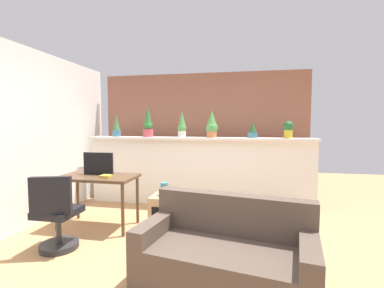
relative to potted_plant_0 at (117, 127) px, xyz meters
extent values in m
plane|color=tan|center=(1.57, -1.99, -1.44)|extent=(12.00, 12.00, 0.00)
cube|color=white|center=(1.57, 0.01, -0.83)|extent=(4.07, 0.16, 1.22)
cube|color=white|center=(1.57, -0.03, -0.20)|extent=(4.07, 0.32, 0.04)
cube|color=#935B47|center=(1.57, 0.61, -0.19)|extent=(4.07, 0.10, 2.50)
cube|color=white|center=(-0.72, -1.59, -0.14)|extent=(0.12, 4.40, 2.60)
cylinder|color=#386B84|center=(0.00, 0.00, -0.12)|extent=(0.16, 0.16, 0.12)
cone|color=#3D843D|center=(0.00, 0.00, 0.09)|extent=(0.12, 0.12, 0.30)
cylinder|color=#B7474C|center=(0.64, -0.01, -0.11)|extent=(0.19, 0.19, 0.15)
sphere|color=#2D7033|center=(0.64, -0.01, 0.02)|extent=(0.17, 0.17, 0.17)
cone|color=#2D7033|center=(0.64, -0.01, 0.22)|extent=(0.15, 0.15, 0.33)
cylinder|color=silver|center=(1.29, -0.05, -0.12)|extent=(0.14, 0.14, 0.12)
sphere|color=#4C9347|center=(1.29, -0.05, -0.02)|extent=(0.16, 0.16, 0.16)
cone|color=#4C9347|center=(1.29, -0.05, 0.15)|extent=(0.14, 0.14, 0.28)
cylinder|color=#C66B42|center=(1.83, -0.03, -0.13)|extent=(0.18, 0.18, 0.11)
sphere|color=#4C9347|center=(1.83, -0.03, -0.01)|extent=(0.21, 0.21, 0.21)
cone|color=#4C9347|center=(1.83, -0.03, 0.16)|extent=(0.18, 0.18, 0.26)
cylinder|color=#386B84|center=(2.54, 0.01, -0.14)|extent=(0.17, 0.17, 0.09)
cone|color=#235B2D|center=(2.54, 0.01, 0.00)|extent=(0.12, 0.12, 0.19)
cylinder|color=gold|center=(3.12, -0.04, -0.11)|extent=(0.14, 0.14, 0.14)
sphere|color=#235B2D|center=(3.12, -0.04, 0.02)|extent=(0.17, 0.17, 0.17)
cylinder|color=brown|center=(-0.17, -1.53, -1.08)|extent=(0.04, 0.04, 0.71)
cylinder|color=brown|center=(0.83, -1.53, -1.08)|extent=(0.04, 0.04, 0.71)
cylinder|color=brown|center=(-0.17, -1.03, -1.08)|extent=(0.04, 0.04, 0.71)
cylinder|color=brown|center=(0.83, -1.03, -1.08)|extent=(0.04, 0.04, 0.71)
cube|color=brown|center=(0.33, -1.28, -0.71)|extent=(1.10, 0.60, 0.04)
cube|color=black|center=(0.30, -1.20, -0.52)|extent=(0.46, 0.04, 0.33)
cylinder|color=#262628|center=(0.24, -2.01, -1.40)|extent=(0.44, 0.44, 0.07)
cylinder|color=#333333|center=(0.24, -2.01, -1.20)|extent=(0.06, 0.06, 0.34)
cube|color=black|center=(0.24, -2.01, -0.99)|extent=(0.44, 0.44, 0.08)
cube|color=black|center=(0.29, -2.19, -0.74)|extent=(0.44, 0.20, 0.42)
cube|color=tan|center=(1.34, -1.23, -1.19)|extent=(0.40, 0.40, 0.50)
cube|color=black|center=(1.34, -1.42, -1.19)|extent=(0.28, 0.04, 0.28)
cylinder|color=teal|center=(1.31, -1.22, -0.85)|extent=(0.10, 0.10, 0.18)
cube|color=gold|center=(0.52, -1.37, -0.67)|extent=(0.14, 0.14, 0.04)
cube|color=brown|center=(2.24, -2.43, -1.24)|extent=(1.67, 1.03, 0.40)
cube|color=brown|center=(2.29, -2.13, -0.84)|extent=(1.56, 0.44, 0.40)
cube|color=brown|center=(1.55, -2.30, -0.96)|extent=(0.30, 0.78, 0.16)
cube|color=brown|center=(2.93, -2.56, -0.96)|extent=(0.30, 0.78, 0.16)
camera|label=1|loc=(2.40, -4.78, 0.05)|focal=25.22mm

